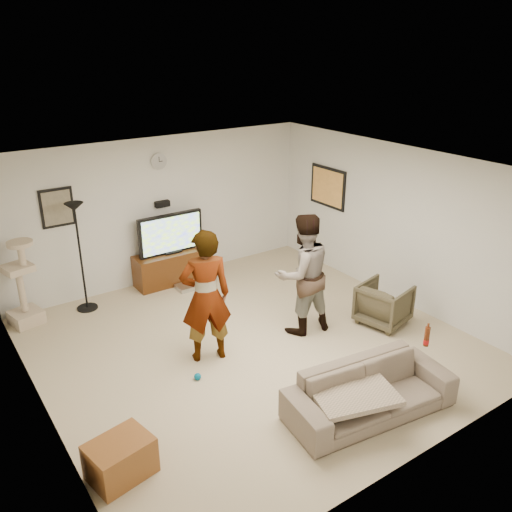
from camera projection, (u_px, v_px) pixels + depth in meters
floor at (252, 345)px, 7.49m from camera, size 5.50×5.50×0.02m
ceiling at (251, 167)px, 6.53m from camera, size 5.50×5.50×0.02m
wall_back at (161, 210)px, 9.11m from camera, size 5.50×0.04×2.50m
wall_front at (419, 358)px, 4.91m from camera, size 5.50×0.04×2.50m
wall_left at (33, 320)px, 5.57m from camera, size 0.04×5.50×2.50m
wall_right at (395, 224)px, 8.45m from camera, size 0.04×5.50×2.50m
wall_clock at (159, 161)px, 8.76m from camera, size 0.26×0.04×0.26m
wall_speaker at (162, 204)px, 9.01m from camera, size 0.25×0.10×0.10m
picture_back at (57, 208)px, 8.07m from camera, size 0.42×0.03×0.52m
picture_right at (328, 187)px, 9.57m from camera, size 0.03×0.78×0.62m
tv_stand at (173, 267)px, 9.31m from camera, size 1.33×0.45×0.56m
console_box at (188, 286)px, 9.14m from camera, size 0.40×0.30×0.07m
tv at (171, 233)px, 9.07m from camera, size 1.16×0.08×0.69m
tv_screen at (172, 234)px, 9.04m from camera, size 1.06×0.01×0.60m
floor_lamp at (81, 258)px, 8.15m from camera, size 0.32×0.32×1.73m
cat_tree at (20, 283)px, 7.80m from camera, size 0.51×0.51×1.32m
person_left at (206, 296)px, 6.85m from camera, size 0.76×0.61×1.81m
person_right at (303, 274)px, 7.54m from camera, size 0.94×0.78×1.78m
sofa at (370, 391)px, 6.02m from camera, size 2.04×1.01×0.57m
throw_blanket at (353, 393)px, 5.84m from camera, size 1.06×0.92×0.06m
beer_bottle at (427, 336)px, 6.34m from camera, size 0.06×0.06×0.25m
armchair at (384, 304)px, 7.94m from camera, size 0.82×0.81×0.63m
side_table at (120, 459)px, 5.18m from camera, size 0.67×0.55×0.40m
toy_ball at (198, 377)px, 6.70m from camera, size 0.09×0.09×0.09m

